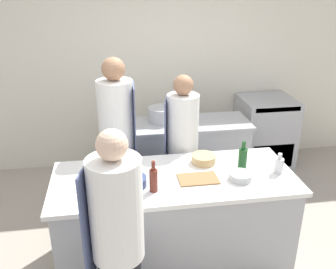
{
  "coord_description": "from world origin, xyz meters",
  "views": [
    {
      "loc": [
        -0.5,
        -2.8,
        2.5
      ],
      "look_at": [
        0.0,
        0.35,
        1.14
      ],
      "focal_mm": 40.0,
      "sensor_mm": 36.0,
      "label": 1
    }
  ],
  "objects_px": {
    "bowl_mixing_large": "(204,159)",
    "bowl_ceramic_blue": "(95,176)",
    "bowl_wooden_salad": "(240,176)",
    "stockpot": "(161,115)",
    "chef_at_stove": "(118,145)",
    "oven_range": "(265,132)",
    "chef_at_prep_near": "(118,246)",
    "bottle_wine": "(243,158)",
    "bowl_prep_small": "(131,182)",
    "bottle_vinegar": "(279,165)",
    "bottle_olive_oil": "(154,179)",
    "chef_at_pass_far": "(182,151)"
  },
  "relations": [
    {
      "from": "bowl_wooden_salad",
      "to": "stockpot",
      "type": "relative_size",
      "value": 0.63
    },
    {
      "from": "chef_at_pass_far",
      "to": "bowl_mixing_large",
      "type": "relative_size",
      "value": 7.18
    },
    {
      "from": "oven_range",
      "to": "bottle_olive_oil",
      "type": "distance_m",
      "value": 2.69
    },
    {
      "from": "oven_range",
      "to": "stockpot",
      "type": "distance_m",
      "value": 1.64
    },
    {
      "from": "bowl_prep_small",
      "to": "bowl_wooden_salad",
      "type": "bearing_deg",
      "value": -2.73
    },
    {
      "from": "oven_range",
      "to": "bowl_mixing_large",
      "type": "distance_m",
      "value": 2.04
    },
    {
      "from": "chef_at_stove",
      "to": "bowl_ceramic_blue",
      "type": "distance_m",
      "value": 0.66
    },
    {
      "from": "bowl_mixing_large",
      "to": "stockpot",
      "type": "distance_m",
      "value": 1.15
    },
    {
      "from": "bowl_mixing_large",
      "to": "oven_range",
      "type": "bearing_deg",
      "value": 50.17
    },
    {
      "from": "bottle_wine",
      "to": "oven_range",
      "type": "bearing_deg",
      "value": 60.43
    },
    {
      "from": "bowl_mixing_large",
      "to": "chef_at_pass_far",
      "type": "bearing_deg",
      "value": 105.83
    },
    {
      "from": "chef_at_prep_near",
      "to": "bowl_wooden_salad",
      "type": "bearing_deg",
      "value": -45.37
    },
    {
      "from": "bottle_wine",
      "to": "stockpot",
      "type": "bearing_deg",
      "value": 113.91
    },
    {
      "from": "bowl_prep_small",
      "to": "stockpot",
      "type": "xyz_separation_m",
      "value": [
        0.45,
        1.43,
        0.05
      ]
    },
    {
      "from": "chef_at_stove",
      "to": "bowl_wooden_salad",
      "type": "xyz_separation_m",
      "value": [
        1.01,
        -0.84,
        0.01
      ]
    },
    {
      "from": "bottle_wine",
      "to": "bowl_wooden_salad",
      "type": "distance_m",
      "value": 0.23
    },
    {
      "from": "chef_at_prep_near",
      "to": "bottle_olive_oil",
      "type": "relative_size",
      "value": 6.27
    },
    {
      "from": "bottle_olive_oil",
      "to": "bowl_prep_small",
      "type": "distance_m",
      "value": 0.22
    },
    {
      "from": "chef_at_prep_near",
      "to": "chef_at_stove",
      "type": "relative_size",
      "value": 0.93
    },
    {
      "from": "chef_at_stove",
      "to": "stockpot",
      "type": "xyz_separation_m",
      "value": [
        0.53,
        0.63,
        0.07
      ]
    },
    {
      "from": "bowl_prep_small",
      "to": "bowl_wooden_salad",
      "type": "height_order",
      "value": "bowl_prep_small"
    },
    {
      "from": "bowl_mixing_large",
      "to": "stockpot",
      "type": "xyz_separation_m",
      "value": [
        -0.24,
        1.12,
        0.05
      ]
    },
    {
      "from": "chef_at_prep_near",
      "to": "bowl_mixing_large",
      "type": "distance_m",
      "value": 1.29
    },
    {
      "from": "chef_at_prep_near",
      "to": "bowl_mixing_large",
      "type": "height_order",
      "value": "chef_at_prep_near"
    },
    {
      "from": "oven_range",
      "to": "chef_at_pass_far",
      "type": "height_order",
      "value": "chef_at_pass_far"
    },
    {
      "from": "bottle_olive_oil",
      "to": "bowl_wooden_salad",
      "type": "height_order",
      "value": "bottle_olive_oil"
    },
    {
      "from": "chef_at_prep_near",
      "to": "bowl_prep_small",
      "type": "relative_size",
      "value": 6.49
    },
    {
      "from": "oven_range",
      "to": "bottle_vinegar",
      "type": "distance_m",
      "value": 1.99
    },
    {
      "from": "chef_at_pass_far",
      "to": "bottle_olive_oil",
      "type": "relative_size",
      "value": 6.06
    },
    {
      "from": "oven_range",
      "to": "bottle_olive_oil",
      "type": "bearing_deg",
      "value": -132.64
    },
    {
      "from": "bowl_mixing_large",
      "to": "bowl_ceramic_blue",
      "type": "distance_m",
      "value": 1.0
    },
    {
      "from": "bowl_prep_small",
      "to": "bottle_olive_oil",
      "type": "bearing_deg",
      "value": -32.31
    },
    {
      "from": "bottle_vinegar",
      "to": "chef_at_prep_near",
      "type": "bearing_deg",
      "value": -153.86
    },
    {
      "from": "stockpot",
      "to": "bowl_prep_small",
      "type": "bearing_deg",
      "value": -107.57
    },
    {
      "from": "bottle_wine",
      "to": "bowl_prep_small",
      "type": "bearing_deg",
      "value": -171.18
    },
    {
      "from": "chef_at_pass_far",
      "to": "bowl_mixing_large",
      "type": "xyz_separation_m",
      "value": [
        0.12,
        -0.43,
        0.11
      ]
    },
    {
      "from": "oven_range",
      "to": "bottle_wine",
      "type": "distance_m",
      "value": 1.99
    },
    {
      "from": "bowl_prep_small",
      "to": "bowl_mixing_large",
      "type": "bearing_deg",
      "value": 24.0
    },
    {
      "from": "bowl_wooden_salad",
      "to": "stockpot",
      "type": "distance_m",
      "value": 1.55
    },
    {
      "from": "oven_range",
      "to": "bowl_prep_small",
      "type": "height_order",
      "value": "oven_range"
    },
    {
      "from": "oven_range",
      "to": "bottle_vinegar",
      "type": "relative_size",
      "value": 5.21
    },
    {
      "from": "bottle_wine",
      "to": "bowl_mixing_large",
      "type": "distance_m",
      "value": 0.36
    },
    {
      "from": "chef_at_prep_near",
      "to": "bottle_vinegar",
      "type": "height_order",
      "value": "chef_at_prep_near"
    },
    {
      "from": "chef_at_stove",
      "to": "bowl_mixing_large",
      "type": "distance_m",
      "value": 0.91
    },
    {
      "from": "oven_range",
      "to": "chef_at_prep_near",
      "type": "distance_m",
      "value": 3.3
    },
    {
      "from": "oven_range",
      "to": "stockpot",
      "type": "relative_size",
      "value": 3.11
    },
    {
      "from": "chef_at_pass_far",
      "to": "bottle_olive_oil",
      "type": "height_order",
      "value": "chef_at_pass_far"
    },
    {
      "from": "bottle_olive_oil",
      "to": "stockpot",
      "type": "height_order",
      "value": "bottle_olive_oil"
    },
    {
      "from": "bottle_olive_oil",
      "to": "bottle_vinegar",
      "type": "relative_size",
      "value": 1.44
    },
    {
      "from": "stockpot",
      "to": "bottle_vinegar",
      "type": "bearing_deg",
      "value": -58.78
    }
  ]
}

